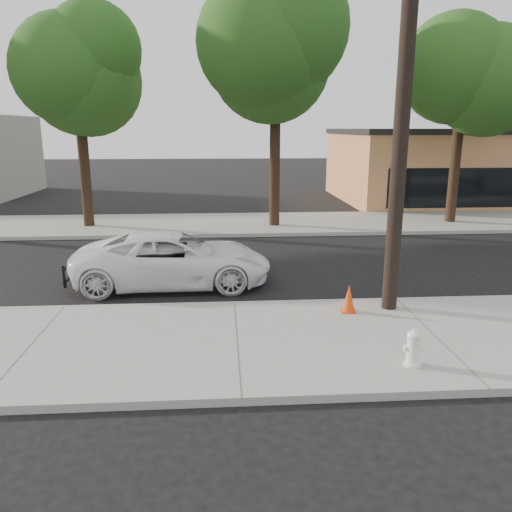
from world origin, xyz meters
name	(u,v)px	position (x,y,z in m)	size (l,w,h in m)	color
ground	(232,282)	(0.00, 0.00, 0.00)	(120.00, 120.00, 0.00)	black
near_sidewalk	(237,343)	(0.00, -4.30, 0.07)	(90.00, 4.40, 0.15)	gray
far_sidewalk	(228,224)	(0.00, 8.50, 0.07)	(90.00, 5.00, 0.15)	gray
curb_near	(234,305)	(0.00, -2.10, 0.07)	(90.00, 0.12, 0.16)	#9E9B93
building_main	(491,166)	(16.00, 16.00, 2.00)	(18.00, 10.00, 4.00)	tan
utility_pole	(403,105)	(3.60, -2.70, 4.70)	(1.40, 0.34, 9.00)	black
tree_b	(81,79)	(-5.81, 8.06, 6.15)	(4.34, 4.20, 8.45)	black
tree_c	(282,59)	(2.22, 7.64, 6.91)	(4.96, 4.80, 9.55)	black
tree_d	(470,75)	(10.20, 7.95, 6.37)	(4.50, 4.35, 8.75)	black
police_cruiser	(174,259)	(-1.60, -0.12, 0.74)	(2.45, 5.30, 1.47)	white
fire_hydrant	(413,349)	(3.06, -5.59, 0.47)	(0.34, 0.32, 0.65)	white
traffic_cone	(349,299)	(2.59, -2.89, 0.46)	(0.36, 0.36, 0.64)	#DA400B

